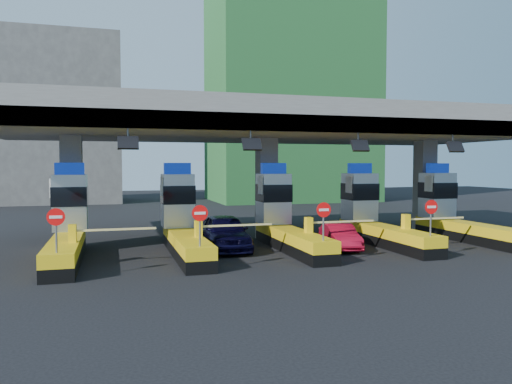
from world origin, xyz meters
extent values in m
plane|color=black|center=(0.00, 0.00, 0.00)|extent=(120.00, 120.00, 0.00)
cube|color=slate|center=(0.00, 3.00, 6.25)|extent=(28.00, 12.00, 1.50)
cube|color=#4C4C49|center=(0.00, -2.70, 5.85)|extent=(28.00, 0.60, 0.70)
cube|color=slate|center=(-10.00, 3.00, 2.75)|extent=(1.00, 1.00, 5.50)
cube|color=slate|center=(0.00, 3.00, 2.75)|extent=(1.00, 1.00, 5.50)
cube|color=slate|center=(10.00, 3.00, 2.75)|extent=(1.00, 1.00, 5.50)
cylinder|color=slate|center=(-7.50, -2.70, 5.25)|extent=(0.06, 0.06, 0.50)
cube|color=black|center=(-7.50, -2.90, 4.90)|extent=(0.80, 0.38, 0.54)
cylinder|color=slate|center=(-2.50, -2.70, 5.25)|extent=(0.06, 0.06, 0.50)
cube|color=black|center=(-2.50, -2.90, 4.90)|extent=(0.80, 0.38, 0.54)
cylinder|color=slate|center=(2.50, -2.70, 5.25)|extent=(0.06, 0.06, 0.50)
cube|color=black|center=(2.50, -2.90, 4.90)|extent=(0.80, 0.38, 0.54)
cylinder|color=slate|center=(7.50, -2.70, 5.25)|extent=(0.06, 0.06, 0.50)
cube|color=black|center=(7.50, -2.90, 4.90)|extent=(0.80, 0.38, 0.54)
cube|color=black|center=(-10.00, -1.00, 0.25)|extent=(1.20, 8.00, 0.50)
cube|color=#E5B70C|center=(-10.00, -1.00, 0.75)|extent=(1.20, 8.00, 0.50)
cube|color=#9EA3A8|center=(-10.00, 1.80, 2.30)|extent=(1.50, 1.50, 2.60)
cube|color=black|center=(-10.00, 1.78, 2.60)|extent=(1.56, 1.56, 0.90)
cube|color=#0C2DBF|center=(-10.00, 1.80, 3.88)|extent=(1.30, 0.35, 0.55)
cube|color=white|center=(-10.80, 1.50, 3.00)|extent=(0.06, 0.70, 0.90)
cylinder|color=slate|center=(-10.00, -4.60, 1.65)|extent=(0.07, 0.07, 1.30)
cylinder|color=red|center=(-10.00, -4.63, 2.25)|extent=(0.60, 0.04, 0.60)
cube|color=white|center=(-10.00, -4.65, 2.25)|extent=(0.42, 0.02, 0.10)
cube|color=#E5B70C|center=(-9.65, -2.20, 1.35)|extent=(0.30, 0.35, 0.70)
cube|color=white|center=(-8.00, -2.20, 1.45)|extent=(3.20, 0.08, 0.08)
cube|color=black|center=(-5.00, -1.00, 0.25)|extent=(1.20, 8.00, 0.50)
cube|color=#E5B70C|center=(-5.00, -1.00, 0.75)|extent=(1.20, 8.00, 0.50)
cube|color=#9EA3A8|center=(-5.00, 1.80, 2.30)|extent=(1.50, 1.50, 2.60)
cube|color=black|center=(-5.00, 1.78, 2.60)|extent=(1.56, 1.56, 0.90)
cube|color=#0C2DBF|center=(-5.00, 1.80, 3.88)|extent=(1.30, 0.35, 0.55)
cube|color=white|center=(-5.80, 1.50, 3.00)|extent=(0.06, 0.70, 0.90)
cylinder|color=slate|center=(-5.00, -4.60, 1.65)|extent=(0.07, 0.07, 1.30)
cylinder|color=red|center=(-5.00, -4.63, 2.25)|extent=(0.60, 0.04, 0.60)
cube|color=white|center=(-5.00, -4.65, 2.25)|extent=(0.42, 0.02, 0.10)
cube|color=#E5B70C|center=(-4.65, -2.20, 1.35)|extent=(0.30, 0.35, 0.70)
cube|color=white|center=(-3.00, -2.20, 1.45)|extent=(3.20, 0.08, 0.08)
cube|color=black|center=(0.00, -1.00, 0.25)|extent=(1.20, 8.00, 0.50)
cube|color=#E5B70C|center=(0.00, -1.00, 0.75)|extent=(1.20, 8.00, 0.50)
cube|color=#9EA3A8|center=(0.00, 1.80, 2.30)|extent=(1.50, 1.50, 2.60)
cube|color=black|center=(0.00, 1.78, 2.60)|extent=(1.56, 1.56, 0.90)
cube|color=#0C2DBF|center=(0.00, 1.80, 3.88)|extent=(1.30, 0.35, 0.55)
cube|color=white|center=(-0.80, 1.50, 3.00)|extent=(0.06, 0.70, 0.90)
cylinder|color=slate|center=(0.00, -4.60, 1.65)|extent=(0.07, 0.07, 1.30)
cylinder|color=red|center=(0.00, -4.63, 2.25)|extent=(0.60, 0.04, 0.60)
cube|color=white|center=(0.00, -4.65, 2.25)|extent=(0.42, 0.02, 0.10)
cube|color=#E5B70C|center=(0.35, -2.20, 1.35)|extent=(0.30, 0.35, 0.70)
cube|color=white|center=(2.00, -2.20, 1.45)|extent=(3.20, 0.08, 0.08)
cube|color=black|center=(5.00, -1.00, 0.25)|extent=(1.20, 8.00, 0.50)
cube|color=#E5B70C|center=(5.00, -1.00, 0.75)|extent=(1.20, 8.00, 0.50)
cube|color=#9EA3A8|center=(5.00, 1.80, 2.30)|extent=(1.50, 1.50, 2.60)
cube|color=black|center=(5.00, 1.78, 2.60)|extent=(1.56, 1.56, 0.90)
cube|color=#0C2DBF|center=(5.00, 1.80, 3.88)|extent=(1.30, 0.35, 0.55)
cube|color=white|center=(4.20, 1.50, 3.00)|extent=(0.06, 0.70, 0.90)
cylinder|color=slate|center=(5.00, -4.60, 1.65)|extent=(0.07, 0.07, 1.30)
cylinder|color=red|center=(5.00, -4.63, 2.25)|extent=(0.60, 0.04, 0.60)
cube|color=white|center=(5.00, -4.65, 2.25)|extent=(0.42, 0.02, 0.10)
cube|color=#E5B70C|center=(5.35, -2.20, 1.35)|extent=(0.30, 0.35, 0.70)
cube|color=white|center=(7.00, -2.20, 1.45)|extent=(3.20, 0.08, 0.08)
cube|color=black|center=(10.00, -1.00, 0.25)|extent=(1.20, 8.00, 0.50)
cube|color=#E5B70C|center=(10.00, -1.00, 0.75)|extent=(1.20, 8.00, 0.50)
cube|color=#9EA3A8|center=(10.00, 1.80, 2.30)|extent=(1.50, 1.50, 2.60)
cube|color=black|center=(10.00, 1.78, 2.60)|extent=(1.56, 1.56, 0.90)
cube|color=#0C2DBF|center=(10.00, 1.80, 3.88)|extent=(1.30, 0.35, 0.55)
cube|color=white|center=(9.20, 1.50, 3.00)|extent=(0.06, 0.70, 0.90)
cube|color=#E5B70C|center=(10.35, -2.20, 1.35)|extent=(0.30, 0.35, 0.70)
cube|color=#1E5926|center=(12.00, 32.00, 14.00)|extent=(18.00, 12.00, 28.00)
cube|color=#4C4C49|center=(-14.00, 36.00, 9.00)|extent=(14.00, 10.00, 18.00)
imported|color=black|center=(-2.96, 0.18, 0.84)|extent=(2.22, 5.04, 1.69)
imported|color=#AE0D25|center=(2.39, -1.18, 0.60)|extent=(1.89, 3.82, 1.20)
camera|label=1|loc=(-8.17, -22.93, 4.00)|focal=35.00mm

